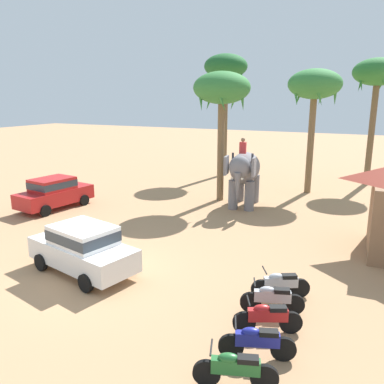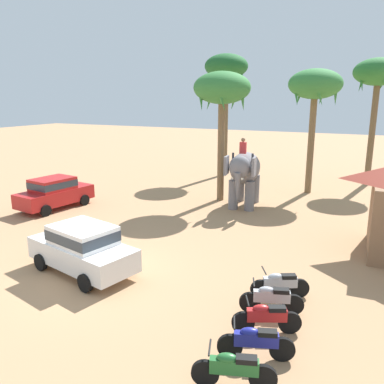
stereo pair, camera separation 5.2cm
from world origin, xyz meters
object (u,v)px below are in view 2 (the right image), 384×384
object	(u,v)px
motorcycle_second_in_row	(256,341)
palm_tree_far_back	(315,87)
motorcycle_fourth_in_row	(271,298)
palm_tree_behind_elephant	(222,91)
elephant_with_mahout	(244,171)
motorcycle_nearest_camera	(234,368)
palm_tree_near_hut	(226,70)
palm_tree_left_of_road	(378,76)
car_parked_far_side	(54,192)
motorcycle_mid_row	(267,317)
motorcycle_far_in_row	(280,284)
car_sedan_foreground	(82,247)

from	to	relation	value
motorcycle_second_in_row	palm_tree_far_back	xyz separation A→B (m)	(-1.75, 17.33, 6.04)
motorcycle_fourth_in_row	palm_tree_behind_elephant	xyz separation A→B (m)	(-5.94, 11.09, 5.80)
elephant_with_mahout	motorcycle_second_in_row	distance (m)	13.25
motorcycle_nearest_camera	palm_tree_near_hut	bearing A→B (deg)	111.56
palm_tree_behind_elephant	palm_tree_left_of_road	distance (m)	11.44
car_parked_far_side	motorcycle_mid_row	size ratio (longest dim) A/B	2.57
palm_tree_far_back	elephant_with_mahout	bearing A→B (deg)	-118.41
motorcycle_nearest_camera	palm_tree_far_back	world-z (taller)	palm_tree_far_back
motorcycle_fourth_in_row	motorcycle_far_in_row	bearing A→B (deg)	89.34
palm_tree_left_of_road	motorcycle_second_in_row	bearing A→B (deg)	-94.13
motorcycle_second_in_row	palm_tree_left_of_road	bearing A→B (deg)	85.87
motorcycle_mid_row	palm_tree_behind_elephant	xyz separation A→B (m)	(-6.07, 12.09, 5.80)
elephant_with_mahout	motorcycle_far_in_row	xyz separation A→B (m)	(4.24, -9.31, -1.53)
palm_tree_left_of_road	palm_tree_far_back	bearing A→B (deg)	-127.61
car_sedan_foreground	elephant_with_mahout	distance (m)	10.76
motorcycle_nearest_camera	motorcycle_mid_row	world-z (taller)	same
elephant_with_mahout	motorcycle_second_in_row	size ratio (longest dim) A/B	2.30
motorcycle_second_in_row	palm_tree_behind_elephant	size ratio (longest dim) A/B	0.23
motorcycle_second_in_row	car_sedan_foreground	bearing A→B (deg)	163.95
motorcycle_nearest_camera	palm_tree_near_hut	size ratio (longest dim) A/B	0.19
motorcycle_second_in_row	motorcycle_fourth_in_row	world-z (taller)	same
car_parked_far_side	motorcycle_second_in_row	distance (m)	15.57
motorcycle_fourth_in_row	palm_tree_behind_elephant	distance (m)	13.85
elephant_with_mahout	palm_tree_behind_elephant	world-z (taller)	palm_tree_behind_elephant
motorcycle_second_in_row	palm_tree_near_hut	xyz separation A→B (m)	(-8.68, 20.51, 7.39)
elephant_with_mahout	motorcycle_second_in_row	world-z (taller)	elephant_with_mahout
elephant_with_mahout	motorcycle_far_in_row	size ratio (longest dim) A/B	2.44
elephant_with_mahout	motorcycle_fourth_in_row	xyz separation A→B (m)	(4.23, -10.27, -1.53)
motorcycle_nearest_camera	motorcycle_far_in_row	distance (m)	4.18
car_sedan_foreground	motorcycle_far_in_row	distance (m)	6.70
motorcycle_far_in_row	palm_tree_behind_elephant	xyz separation A→B (m)	(-5.95, 10.13, 5.80)
motorcycle_nearest_camera	motorcycle_fourth_in_row	size ratio (longest dim) A/B	1.00
motorcycle_second_in_row	motorcycle_mid_row	distance (m)	1.12
palm_tree_near_hut	car_sedan_foreground	bearing A→B (deg)	-84.08
car_sedan_foreground	palm_tree_left_of_road	distance (m)	22.29
palm_tree_behind_elephant	palm_tree_left_of_road	world-z (taller)	palm_tree_left_of_road
elephant_with_mahout	motorcycle_second_in_row	bearing A→B (deg)	-70.39
palm_tree_behind_elephant	elephant_with_mahout	bearing A→B (deg)	-25.61
car_sedan_foreground	motorcycle_nearest_camera	world-z (taller)	car_sedan_foreground
motorcycle_far_in_row	motorcycle_second_in_row	bearing A→B (deg)	-86.78
car_sedan_foreground	palm_tree_left_of_road	world-z (taller)	palm_tree_left_of_road
motorcycle_nearest_camera	palm_tree_behind_elephant	distance (m)	16.56
car_parked_far_side	palm_tree_far_back	bearing A→B (deg)	39.45
car_sedan_foreground	palm_tree_far_back	distance (m)	17.12
motorcycle_fourth_in_row	palm_tree_far_back	distance (m)	16.44
motorcycle_second_in_row	palm_tree_left_of_road	distance (m)	22.73
motorcycle_nearest_camera	motorcycle_far_in_row	xyz separation A→B (m)	(-0.03, 4.18, 0.00)
car_sedan_foreground	palm_tree_near_hut	bearing A→B (deg)	95.92
car_parked_far_side	car_sedan_foreground	bearing A→B (deg)	-39.48
motorcycle_nearest_camera	motorcycle_second_in_row	bearing A→B (deg)	82.47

